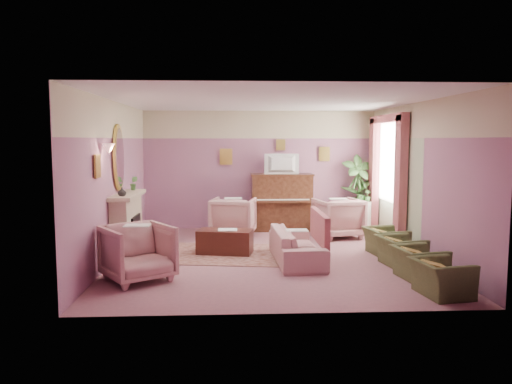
{
  "coord_description": "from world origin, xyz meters",
  "views": [
    {
      "loc": [
        -0.67,
        -8.89,
        2.12
      ],
      "look_at": [
        -0.21,
        0.4,
        1.14
      ],
      "focal_mm": 35.0,
      "sensor_mm": 36.0,
      "label": 1
    }
  ],
  "objects_px": {
    "floral_armchair_front": "(138,250)",
    "side_table": "(361,216)",
    "olive_chair_d": "(386,237)",
    "coffee_table": "(225,242)",
    "piano": "(282,203)",
    "television": "(282,162)",
    "floral_armchair_right": "(338,216)",
    "olive_chair_c": "(401,246)",
    "sofa": "(297,239)",
    "olive_chair_a": "(441,272)",
    "olive_chair_b": "(419,258)",
    "floral_armchair_left": "(233,215)"
  },
  "relations": [
    {
      "from": "floral_armchair_right",
      "to": "olive_chair_a",
      "type": "xyz_separation_m",
      "value": [
        0.53,
        -4.13,
        -0.15
      ]
    },
    {
      "from": "floral_armchair_right",
      "to": "olive_chair_c",
      "type": "relative_size",
      "value": 1.25
    },
    {
      "from": "piano",
      "to": "sofa",
      "type": "height_order",
      "value": "piano"
    },
    {
      "from": "olive_chair_a",
      "to": "side_table",
      "type": "xyz_separation_m",
      "value": [
        0.17,
        4.88,
        0.02
      ]
    },
    {
      "from": "piano",
      "to": "floral_armchair_left",
      "type": "height_order",
      "value": "piano"
    },
    {
      "from": "olive_chair_a",
      "to": "olive_chair_b",
      "type": "bearing_deg",
      "value": 90.0
    },
    {
      "from": "olive_chair_d",
      "to": "coffee_table",
      "type": "bearing_deg",
      "value": 176.01
    },
    {
      "from": "olive_chair_c",
      "to": "side_table",
      "type": "xyz_separation_m",
      "value": [
        0.17,
        3.24,
        0.02
      ]
    },
    {
      "from": "coffee_table",
      "to": "floral_armchair_left",
      "type": "distance_m",
      "value": 1.71
    },
    {
      "from": "sofa",
      "to": "olive_chair_b",
      "type": "xyz_separation_m",
      "value": [
        1.71,
        -1.21,
        -0.06
      ]
    },
    {
      "from": "television",
      "to": "olive_chair_a",
      "type": "height_order",
      "value": "television"
    },
    {
      "from": "sofa",
      "to": "floral_armchair_right",
      "type": "bearing_deg",
      "value": 60.55
    },
    {
      "from": "piano",
      "to": "television",
      "type": "bearing_deg",
      "value": -90.0
    },
    {
      "from": "sofa",
      "to": "coffee_table",
      "type": "bearing_deg",
      "value": 153.21
    },
    {
      "from": "floral_armchair_right",
      "to": "olive_chair_a",
      "type": "height_order",
      "value": "floral_armchair_right"
    },
    {
      "from": "television",
      "to": "olive_chair_d",
      "type": "height_order",
      "value": "television"
    },
    {
      "from": "television",
      "to": "olive_chair_c",
      "type": "bearing_deg",
      "value": -63.69
    },
    {
      "from": "television",
      "to": "olive_chair_d",
      "type": "bearing_deg",
      "value": -56.88
    },
    {
      "from": "piano",
      "to": "coffee_table",
      "type": "bearing_deg",
      "value": -118.34
    },
    {
      "from": "floral_armchair_front",
      "to": "floral_armchair_left",
      "type": "bearing_deg",
      "value": 66.97
    },
    {
      "from": "piano",
      "to": "floral_armchair_right",
      "type": "relative_size",
      "value": 1.48
    },
    {
      "from": "television",
      "to": "olive_chair_c",
      "type": "relative_size",
      "value": 1.05
    },
    {
      "from": "piano",
      "to": "coffee_table",
      "type": "height_order",
      "value": "piano"
    },
    {
      "from": "floral_armchair_right",
      "to": "floral_armchair_front",
      "type": "height_order",
      "value": "same"
    },
    {
      "from": "floral_armchair_left",
      "to": "floral_armchair_right",
      "type": "height_order",
      "value": "same"
    },
    {
      "from": "coffee_table",
      "to": "floral_armchair_right",
      "type": "relative_size",
      "value": 1.05
    },
    {
      "from": "coffee_table",
      "to": "floral_armchair_right",
      "type": "height_order",
      "value": "floral_armchair_right"
    },
    {
      "from": "floral_armchair_right",
      "to": "olive_chair_d",
      "type": "relative_size",
      "value": 1.25
    },
    {
      "from": "olive_chair_d",
      "to": "side_table",
      "type": "height_order",
      "value": "side_table"
    },
    {
      "from": "piano",
      "to": "television",
      "type": "relative_size",
      "value": 1.75
    },
    {
      "from": "coffee_table",
      "to": "olive_chair_b",
      "type": "xyz_separation_m",
      "value": [
        2.97,
        -1.85,
        0.1
      ]
    },
    {
      "from": "olive_chair_a",
      "to": "olive_chair_c",
      "type": "height_order",
      "value": "same"
    },
    {
      "from": "television",
      "to": "coffee_table",
      "type": "xyz_separation_m",
      "value": [
        -1.3,
        -2.36,
        -1.38
      ]
    },
    {
      "from": "floral_armchair_front",
      "to": "olive_chair_d",
      "type": "distance_m",
      "value": 4.52
    },
    {
      "from": "piano",
      "to": "floral_armchair_right",
      "type": "height_order",
      "value": "piano"
    },
    {
      "from": "olive_chair_d",
      "to": "sofa",
      "type": "bearing_deg",
      "value": -165.93
    },
    {
      "from": "olive_chair_c",
      "to": "sofa",
      "type": "bearing_deg",
      "value": 167.15
    },
    {
      "from": "side_table",
      "to": "olive_chair_a",
      "type": "bearing_deg",
      "value": -91.94
    },
    {
      "from": "side_table",
      "to": "olive_chair_c",
      "type": "bearing_deg",
      "value": -92.92
    },
    {
      "from": "sofa",
      "to": "floral_armchair_right",
      "type": "distance_m",
      "value": 2.41
    },
    {
      "from": "coffee_table",
      "to": "floral_armchair_front",
      "type": "relative_size",
      "value": 1.05
    },
    {
      "from": "television",
      "to": "floral_armchair_front",
      "type": "distance_m",
      "value": 4.96
    },
    {
      "from": "olive_chair_c",
      "to": "floral_armchair_right",
      "type": "bearing_deg",
      "value": 102.05
    },
    {
      "from": "olive_chair_c",
      "to": "floral_armchair_left",
      "type": "bearing_deg",
      "value": 136.04
    },
    {
      "from": "coffee_table",
      "to": "side_table",
      "type": "relative_size",
      "value": 1.43
    },
    {
      "from": "television",
      "to": "olive_chair_d",
      "type": "distance_m",
      "value": 3.32
    },
    {
      "from": "floral_armchair_right",
      "to": "side_table",
      "type": "height_order",
      "value": "floral_armchair_right"
    },
    {
      "from": "olive_chair_d",
      "to": "television",
      "type": "bearing_deg",
      "value": 123.12
    },
    {
      "from": "floral_armchair_front",
      "to": "side_table",
      "type": "distance_m",
      "value": 5.93
    },
    {
      "from": "coffee_table",
      "to": "olive_chair_a",
      "type": "bearing_deg",
      "value": -41.89
    }
  ]
}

